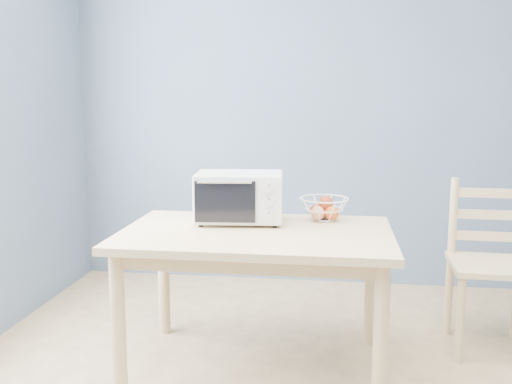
# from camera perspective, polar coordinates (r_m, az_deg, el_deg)

# --- Properties ---
(room) EXTENTS (4.01, 4.51, 2.61)m
(room) POSITION_cam_1_polar(r_m,az_deg,el_deg) (2.12, 7.98, 5.76)
(room) COLOR tan
(room) RESTS_ON ground
(dining_table) EXTENTS (1.40, 0.90, 0.75)m
(dining_table) POSITION_cam_1_polar(r_m,az_deg,el_deg) (2.99, 0.02, -5.76)
(dining_table) COLOR #D7BE81
(dining_table) RESTS_ON ground
(toaster_oven) EXTENTS (0.50, 0.39, 0.28)m
(toaster_oven) POSITION_cam_1_polar(r_m,az_deg,el_deg) (3.13, -2.03, -0.44)
(toaster_oven) COLOR silver
(toaster_oven) RESTS_ON dining_table
(fruit_basket) EXTENTS (0.35, 0.35, 0.14)m
(fruit_basket) POSITION_cam_1_polar(r_m,az_deg,el_deg) (3.22, 6.79, -1.64)
(fruit_basket) COLOR silver
(fruit_basket) RESTS_ON dining_table
(dining_chair) EXTENTS (0.47, 0.47, 0.97)m
(dining_chair) POSITION_cam_1_polar(r_m,az_deg,el_deg) (3.54, 22.39, -6.97)
(dining_chair) COLOR #D7BE81
(dining_chair) RESTS_ON ground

